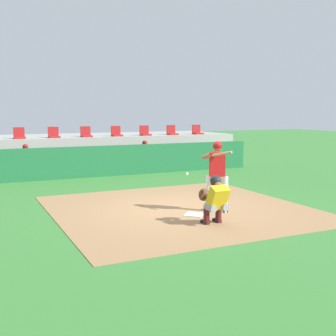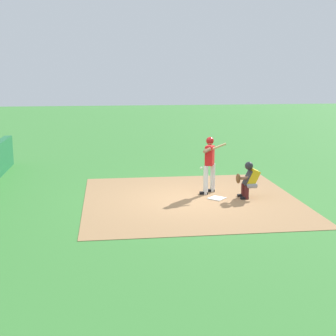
{
  "view_description": "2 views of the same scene",
  "coord_description": "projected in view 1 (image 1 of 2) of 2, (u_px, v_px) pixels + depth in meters",
  "views": [
    {
      "loc": [
        -4.98,
        -9.81,
        2.52
      ],
      "look_at": [
        0.0,
        0.7,
        1.0
      ],
      "focal_mm": 45.82,
      "sensor_mm": 36.0,
      "label": 1
    },
    {
      "loc": [
        -13.7,
        2.48,
        3.83
      ],
      "look_at": [
        0.0,
        0.7,
        1.0
      ],
      "focal_mm": 51.02,
      "sensor_mm": 36.0,
      "label": 2
    }
  ],
  "objects": [
    {
      "name": "dugout_player_0",
      "position": [
        26.0,
        160.0,
        16.49
      ],
      "size": [
        0.49,
        0.7,
        1.3
      ],
      "color": "#939399",
      "rests_on": "ground"
    },
    {
      "name": "stands_platform",
      "position": [
        79.0,
        150.0,
        20.91
      ],
      "size": [
        15.0,
        4.4,
        1.4
      ],
      "primitive_type": "cube",
      "color": "#9E9E99",
      "rests_on": "ground"
    },
    {
      "name": "dugout_bench",
      "position": [
        98.0,
        167.0,
        17.92
      ],
      "size": [
        11.8,
        0.44,
        0.45
      ],
      "primitive_type": "cube",
      "color": "olive",
      "rests_on": "ground"
    },
    {
      "name": "ground_plane",
      "position": [
        179.0,
        209.0,
        11.23
      ],
      "size": [
        80.0,
        80.0,
        0.0
      ],
      "primitive_type": "plane",
      "color": "#387A33"
    },
    {
      "name": "dugout_wall",
      "position": [
        105.0,
        161.0,
        16.98
      ],
      "size": [
        13.0,
        0.3,
        1.2
      ],
      "primitive_type": "cube",
      "color": "#1E6638",
      "rests_on": "ground"
    },
    {
      "name": "home_plate",
      "position": [
        194.0,
        215.0,
        10.51
      ],
      "size": [
        0.62,
        0.62,
        0.02
      ],
      "primitive_type": "cube",
      "rotation": [
        0.0,
        0.0,
        0.79
      ],
      "color": "white",
      "rests_on": "dirt_infield"
    },
    {
      "name": "batter_at_plate",
      "position": [
        217.0,
        172.0,
        10.76
      ],
      "size": [
        0.58,
        0.88,
        1.8
      ],
      "color": "silver",
      "rests_on": "ground"
    },
    {
      "name": "dirt_infield",
      "position": [
        179.0,
        209.0,
        11.23
      ],
      "size": [
        6.4,
        6.4,
        0.01
      ],
      "primitive_type": "cube",
      "color": "#9E754C",
      "rests_on": "ground"
    },
    {
      "name": "stadium_seat_4",
      "position": [
        86.0,
        134.0,
        19.43
      ],
      "size": [
        0.46,
        0.46,
        0.48
      ],
      "color": "#A51E1E",
      "rests_on": "stands_platform"
    },
    {
      "name": "stadium_seat_2",
      "position": [
        19.0,
        135.0,
        18.21
      ],
      "size": [
        0.46,
        0.46,
        0.48
      ],
      "color": "#A51E1E",
      "rests_on": "stands_platform"
    },
    {
      "name": "stadium_seat_5",
      "position": [
        117.0,
        133.0,
        20.05
      ],
      "size": [
        0.46,
        0.46,
        0.48
      ],
      "color": "#A51E1E",
      "rests_on": "stands_platform"
    },
    {
      "name": "stadium_seat_3",
      "position": [
        54.0,
        135.0,
        18.82
      ],
      "size": [
        0.46,
        0.46,
        0.48
      ],
      "color": "#A51E1E",
      "rests_on": "stands_platform"
    },
    {
      "name": "stadium_seat_6",
      "position": [
        145.0,
        133.0,
        20.66
      ],
      "size": [
        0.46,
        0.46,
        0.48
      ],
      "color": "#A51E1E",
      "rests_on": "stands_platform"
    },
    {
      "name": "stadium_seat_7",
      "position": [
        172.0,
        132.0,
        21.28
      ],
      "size": [
        0.46,
        0.46,
        0.48
      ],
      "color": "#A51E1E",
      "rests_on": "stands_platform"
    },
    {
      "name": "dugout_player_1",
      "position": [
        146.0,
        155.0,
        18.61
      ],
      "size": [
        0.49,
        0.7,
        1.3
      ],
      "color": "#939399",
      "rests_on": "ground"
    },
    {
      "name": "catcher_crouched",
      "position": [
        215.0,
        198.0,
        9.57
      ],
      "size": [
        0.49,
        1.81,
        1.13
      ],
      "color": "gray",
      "rests_on": "ground"
    },
    {
      "name": "stadium_seat_8",
      "position": [
        197.0,
        132.0,
        21.89
      ],
      "size": [
        0.46,
        0.46,
        0.48
      ],
      "color": "#A51E1E",
      "rests_on": "stands_platform"
    }
  ]
}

